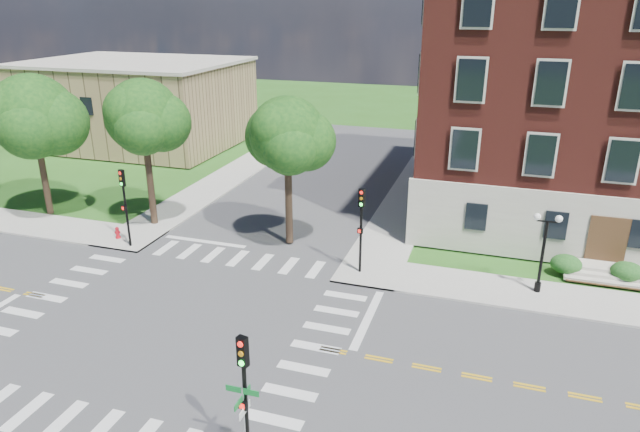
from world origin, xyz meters
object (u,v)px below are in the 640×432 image
(traffic_signal_se, at_px, (244,386))
(traffic_signal_nw, at_px, (124,198))
(traffic_signal_ne, at_px, (361,220))
(twin_lamp_west, at_px, (543,249))
(fire_hydrant, at_px, (118,233))
(street_sign_pole, at_px, (244,413))

(traffic_signal_se, xyz_separation_m, traffic_signal_nw, (-14.18, 13.74, 0.00))
(traffic_signal_nw, bearing_deg, traffic_signal_ne, 3.58)
(traffic_signal_ne, height_order, traffic_signal_nw, same)
(traffic_signal_se, relative_size, twin_lamp_west, 1.13)
(traffic_signal_ne, bearing_deg, fire_hydrant, -179.57)
(street_sign_pole, xyz_separation_m, fire_hydrant, (-15.63, 14.66, -1.84))
(street_sign_pole, bearing_deg, traffic_signal_ne, 90.07)
(traffic_signal_ne, distance_m, traffic_signal_nw, 14.19)
(traffic_signal_se, height_order, twin_lamp_west, traffic_signal_se)
(street_sign_pole, bearing_deg, fire_hydrant, 136.83)
(traffic_signal_ne, height_order, twin_lamp_west, traffic_signal_ne)
(traffic_signal_ne, relative_size, fire_hydrant, 6.40)
(traffic_signal_nw, distance_m, twin_lamp_west, 23.45)
(twin_lamp_west, relative_size, street_sign_pole, 1.36)
(traffic_signal_ne, bearing_deg, traffic_signal_nw, -176.42)
(twin_lamp_west, height_order, street_sign_pole, twin_lamp_west)
(traffic_signal_se, height_order, traffic_signal_ne, same)
(traffic_signal_nw, xyz_separation_m, fire_hydrant, (-1.45, 0.77, -2.72))
(street_sign_pole, bearing_deg, twin_lamp_west, 59.11)
(traffic_signal_se, distance_m, fire_hydrant, 21.50)
(traffic_signal_se, bearing_deg, street_sign_pole, -91.00)
(traffic_signal_se, height_order, street_sign_pole, traffic_signal_se)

